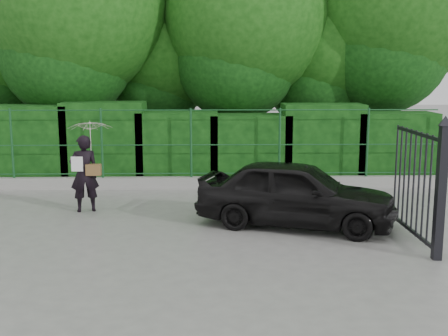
{
  "coord_description": "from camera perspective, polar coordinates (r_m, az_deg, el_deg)",
  "views": [
    {
      "loc": [
        0.91,
        -9.91,
        3.06
      ],
      "look_at": [
        1.18,
        1.3,
        1.1
      ],
      "focal_mm": 45.0,
      "sensor_mm": 36.0,
      "label": 1
    }
  ],
  "objects": [
    {
      "name": "car",
      "position": [
        11.19,
        7.32,
        -2.54
      ],
      "size": [
        4.19,
        2.76,
        1.33
      ],
      "primitive_type": "imported",
      "rotation": [
        0.0,
        0.0,
        1.24
      ],
      "color": "black",
      "rests_on": "ground"
    },
    {
      "name": "trees",
      "position": [
        17.72,
        -0.64,
        14.96
      ],
      "size": [
        17.1,
        6.15,
        8.08
      ],
      "color": "black",
      "rests_on": "ground"
    },
    {
      "name": "hedge",
      "position": [
        15.58,
        -4.83,
        2.32
      ],
      "size": [
        14.2,
        1.2,
        2.21
      ],
      "color": "black",
      "rests_on": "ground"
    },
    {
      "name": "gate",
      "position": [
        10.08,
        20.15,
        -1.41
      ],
      "size": [
        0.22,
        2.33,
        2.36
      ],
      "color": "black",
      "rests_on": "ground"
    },
    {
      "name": "woman",
      "position": [
        12.5,
        -13.62,
        1.56
      ],
      "size": [
        0.97,
        0.95,
        1.99
      ],
      "color": "black",
      "rests_on": "ground"
    },
    {
      "name": "fence",
      "position": [
        14.55,
        -4.07,
        2.55
      ],
      "size": [
        14.13,
        0.06,
        1.8
      ],
      "color": "#184B23",
      "rests_on": "kerb"
    },
    {
      "name": "kerb",
      "position": [
        14.73,
        -4.88,
        -1.51
      ],
      "size": [
        14.0,
        0.25,
        0.3
      ],
      "primitive_type": "cube",
      "color": "#9E9E99",
      "rests_on": "ground"
    },
    {
      "name": "ground",
      "position": [
        10.42,
        -6.37,
        -7.24
      ],
      "size": [
        80.0,
        80.0,
        0.0
      ],
      "primitive_type": "plane",
      "color": "gray"
    }
  ]
}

